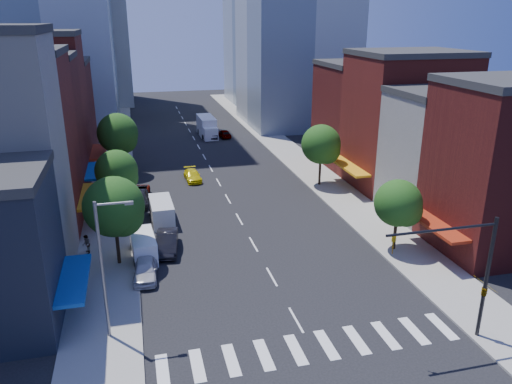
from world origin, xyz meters
TOP-DOWN VIEW (x-y plane):
  - ground at (0.00, 0.00)m, footprint 220.00×220.00m
  - sidewalk_left at (-12.50, 40.00)m, footprint 5.00×120.00m
  - sidewalk_right at (12.50, 40.00)m, footprint 5.00×120.00m
  - crosswalk at (0.00, -3.00)m, footprint 19.00×3.00m
  - bldg_left_2 at (-21.00, 20.50)m, footprint 12.00×9.00m
  - bldg_left_3 at (-21.00, 29.00)m, footprint 12.00×8.00m
  - bldg_left_4 at (-21.00, 37.50)m, footprint 12.00×9.00m
  - bldg_left_5 at (-21.00, 47.00)m, footprint 12.00×10.00m
  - bldg_right_1 at (21.00, 15.00)m, footprint 12.00×8.00m
  - bldg_right_2 at (21.00, 24.00)m, footprint 12.00×10.00m
  - bldg_right_3 at (21.00, 34.00)m, footprint 12.00×10.00m
  - traffic_signal at (9.94, -4.50)m, footprint 7.24×2.24m
  - streetlight at (-11.81, 1.00)m, footprint 2.25×0.25m
  - tree_left_near at (-11.35, 10.92)m, footprint 4.80×4.80m
  - tree_left_mid at (-11.35, 21.92)m, footprint 4.20×4.20m
  - tree_left_far at (-11.35, 35.92)m, footprint 5.00×5.00m
  - tree_right_near at (11.65, 7.92)m, footprint 4.00×4.00m
  - tree_right_far at (11.65, 25.92)m, footprint 4.60×4.60m
  - parked_car_front at (-9.50, 8.19)m, footprint 2.13×4.54m
  - parked_car_second at (-7.50, 12.56)m, footprint 2.30×5.11m
  - parked_car_third at (-9.50, 26.50)m, footprint 2.65×4.83m
  - parked_car_rear at (-9.50, 24.55)m, footprint 2.37×5.07m
  - cargo_van_near at (-9.49, 11.76)m, footprint 2.19×4.78m
  - cargo_van_far at (-7.50, 19.07)m, footprint 2.23×5.19m
  - taxi at (-2.96, 31.50)m, footprint 1.99×4.47m
  - traffic_car_oncoming at (2.86, 52.81)m, footprint 1.82×4.52m
  - traffic_car_far at (4.98, 53.15)m, footprint 1.98×4.08m
  - box_truck at (2.41, 54.84)m, footprint 2.64×8.07m
  - pedestrian_near at (-14.50, 9.21)m, footprint 0.77×0.83m
  - pedestrian_far at (-14.15, 13.40)m, footprint 0.73×0.88m

SIDE VIEW (x-z plane):
  - ground at x=0.00m, z-range 0.00..0.00m
  - crosswalk at x=0.00m, z-range 0.00..0.01m
  - sidewalk_left at x=-12.50m, z-range 0.00..0.15m
  - sidewalk_right at x=12.50m, z-range 0.00..0.15m
  - taxi at x=-2.96m, z-range 0.00..1.27m
  - parked_car_third at x=-9.50m, z-range 0.00..1.28m
  - traffic_car_far at x=4.98m, z-range 0.00..1.34m
  - parked_car_rear at x=-9.50m, z-range 0.00..1.43m
  - traffic_car_oncoming at x=2.86m, z-range 0.00..1.46m
  - parked_car_front at x=-9.50m, z-range 0.00..1.50m
  - parked_car_second at x=-7.50m, z-range 0.00..1.63m
  - pedestrian_far at x=-14.15m, z-range 0.15..1.80m
  - cargo_van_near at x=-9.49m, z-range -0.01..1.97m
  - cargo_van_far at x=-7.50m, z-range -0.01..2.18m
  - pedestrian_near at x=-14.50m, z-range 0.15..2.06m
  - box_truck at x=2.41m, z-range -0.09..3.14m
  - traffic_signal at x=9.94m, z-range 0.16..8.16m
  - tree_right_near at x=11.65m, z-range 1.09..7.29m
  - tree_left_mid at x=-11.35m, z-range 1.20..7.85m
  - tree_right_far at x=11.65m, z-range 1.26..8.46m
  - tree_left_near at x=-11.35m, z-range 1.22..8.52m
  - tree_left_far at x=-11.35m, z-range 1.33..9.08m
  - streetlight at x=-11.81m, z-range 0.78..9.78m
  - bldg_right_1 at x=21.00m, z-range 0.00..12.00m
  - bldg_left_5 at x=-21.00m, z-range 0.00..13.00m
  - bldg_right_3 at x=21.00m, z-range 0.00..13.00m
  - bldg_left_3 at x=-21.00m, z-range 0.00..15.00m
  - bldg_right_2 at x=21.00m, z-range 0.00..15.00m
  - bldg_left_2 at x=-21.00m, z-range 0.00..16.00m
  - bldg_left_4 at x=-21.00m, z-range 0.00..17.00m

